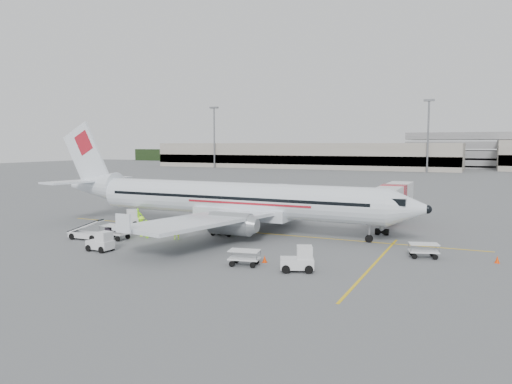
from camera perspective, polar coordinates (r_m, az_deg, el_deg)
ground at (r=49.24m, az=-0.97°, el=-4.61°), size 360.00×360.00×0.00m
stripe_lead at (r=49.24m, az=-0.97°, el=-4.60°), size 44.00×0.20×0.01m
stripe_cross at (r=37.41m, az=13.38°, el=-8.00°), size 0.20×20.00×0.01m
terminal_west at (r=184.15m, az=5.27°, el=4.18°), size 110.00×22.00×9.00m
parking_garage at (r=203.78m, az=25.81°, el=4.48°), size 62.00×24.00×14.00m
treeline at (r=219.81m, az=19.15°, el=3.72°), size 300.00×3.00×6.00m
mast_west at (r=185.55m, az=-4.79°, el=6.20°), size 3.20×1.20×22.00m
mast_center at (r=162.54m, az=19.06°, el=6.02°), size 3.20×1.20×22.00m
aircraft at (r=49.23m, az=-2.47°, el=1.80°), size 40.21×31.79×10.93m
jet_bridge at (r=54.75m, az=15.42°, el=-1.48°), size 3.21×16.64×4.36m
belt_loader at (r=47.85m, az=-18.76°, el=-3.75°), size 4.41×1.66×2.39m
tug_fore at (r=34.29m, az=4.70°, el=-7.61°), size 2.58×2.06×1.74m
tug_mid at (r=42.48m, az=-17.39°, el=-5.38°), size 2.17×1.34×1.62m
tug_aft at (r=54.44m, az=-14.53°, el=-2.88°), size 2.53×2.48×1.74m
cart_loaded_a at (r=47.52m, az=-3.75°, el=-4.25°), size 2.41×1.55×1.21m
cart_loaded_b at (r=47.19m, az=-15.80°, el=-4.45°), size 2.61×1.63×1.32m
cart_empty_a at (r=35.81m, az=-1.35°, el=-7.53°), size 2.38×1.68×1.14m
cart_empty_b at (r=40.27m, az=18.61°, el=-6.36°), size 2.44×1.85×1.13m
cone_nose at (r=40.62m, az=25.86°, el=-6.94°), size 0.34×0.34×0.55m
cone_port at (r=63.67m, az=5.73°, el=-2.07°), size 0.35×0.35×0.57m
cone_stbd at (r=36.81m, az=1.00°, el=-7.64°), size 0.33×0.33×0.54m
crew_a at (r=45.93m, az=-9.06°, el=-4.24°), size 0.80×0.72×1.85m
crew_b at (r=47.17m, az=-12.45°, el=-4.16°), size 1.02×1.01×1.67m
crew_c at (r=48.14m, az=-12.95°, el=-3.83°), size 1.33×1.41×1.91m
crew_d at (r=54.18m, az=-13.34°, el=-2.82°), size 1.18×0.98×1.88m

